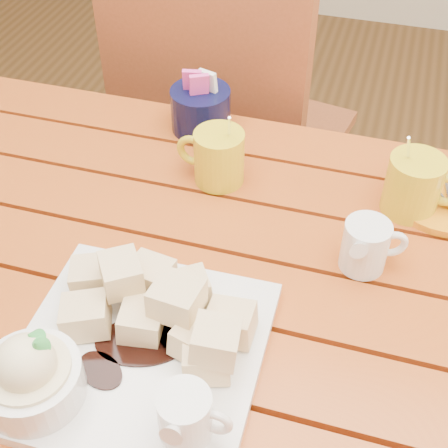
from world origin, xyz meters
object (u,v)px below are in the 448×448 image
(chair_far, at_px, (226,135))
(table, at_px, (208,327))
(coffee_mug_left, at_px, (218,156))
(coffee_mug_right, at_px, (415,185))
(orange_saucer, at_px, (446,196))
(dessert_plate, at_px, (120,349))

(chair_far, bearing_deg, table, 114.54)
(coffee_mug_left, height_order, coffee_mug_right, coffee_mug_right)
(coffee_mug_right, bearing_deg, chair_far, 133.41)
(chair_far, bearing_deg, orange_saucer, 152.50)
(dessert_plate, bearing_deg, coffee_mug_left, 89.23)
(dessert_plate, xyz_separation_m, chair_far, (-0.10, 0.78, -0.25))
(dessert_plate, distance_m, orange_saucer, 0.56)
(coffee_mug_left, relative_size, coffee_mug_right, 0.96)
(coffee_mug_left, bearing_deg, orange_saucer, 14.26)
(table, relative_size, coffee_mug_right, 8.67)
(dessert_plate, bearing_deg, coffee_mug_right, 51.54)
(coffee_mug_left, bearing_deg, chair_far, 110.60)
(dessert_plate, bearing_deg, chair_far, 97.43)
(table, height_order, orange_saucer, orange_saucer)
(coffee_mug_left, bearing_deg, table, -70.99)
(orange_saucer, bearing_deg, table, -139.35)
(chair_far, bearing_deg, coffee_mug_left, 115.08)
(coffee_mug_left, xyz_separation_m, orange_saucer, (0.35, 0.05, -0.04))
(coffee_mug_left, distance_m, coffee_mug_right, 0.30)
(coffee_mug_right, bearing_deg, orange_saucer, 33.36)
(dessert_plate, height_order, coffee_mug_left, coffee_mug_left)
(chair_far, bearing_deg, dessert_plate, 107.90)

